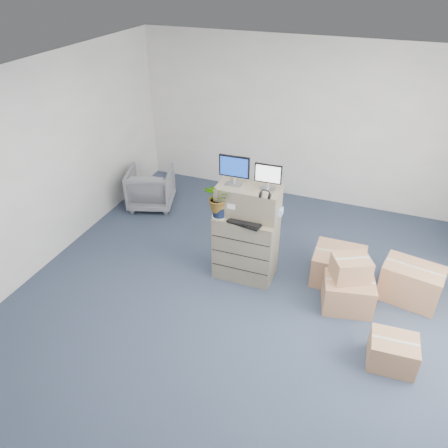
{
  "coord_description": "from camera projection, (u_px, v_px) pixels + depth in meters",
  "views": [
    {
      "loc": [
        1.27,
        -3.72,
        3.93
      ],
      "look_at": [
        -0.32,
        0.4,
        1.13
      ],
      "focal_mm": 35.0,
      "sensor_mm": 36.0,
      "label": 1
    }
  ],
  "objects": [
    {
      "name": "ground",
      "position": [
        237.0,
        322.0,
        5.42
      ],
      "size": [
        7.0,
        7.0,
        0.0
      ],
      "primitive_type": "plane",
      "color": "#222F3E",
      "rests_on": "ground"
    },
    {
      "name": "potted_plant",
      "position": [
        219.0,
        201.0,
        5.59
      ],
      "size": [
        0.47,
        0.5,
        0.4
      ],
      "rotation": [
        0.0,
        0.0,
        0.02
      ],
      "color": "#A0B793",
      "rests_on": "filing_cabinet_lower"
    },
    {
      "name": "filing_cabinet_upper",
      "position": [
        248.0,
        201.0,
        5.64
      ],
      "size": [
        0.82,
        0.42,
        0.41
      ],
      "primitive_type": "cube",
      "rotation": [
        0.0,
        0.0,
        0.02
      ],
      "color": "gray",
      "rests_on": "filing_cabinet_lower"
    },
    {
      "name": "monitor_left",
      "position": [
        234.0,
        169.0,
        5.48
      ],
      "size": [
        0.4,
        0.16,
        0.39
      ],
      "rotation": [
        0.0,
        0.0,
        0.03
      ],
      "color": "#99999E",
      "rests_on": "filing_cabinet_upper"
    },
    {
      "name": "water_bottle",
      "position": [
        255.0,
        210.0,
        5.64
      ],
      "size": [
        0.06,
        0.06,
        0.21
      ],
      "primitive_type": "cylinder",
      "color": "gray",
      "rests_on": "filing_cabinet_lower"
    },
    {
      "name": "headphones",
      "position": [
        265.0,
        194.0,
        5.29
      ],
      "size": [
        0.14,
        0.02,
        0.14
      ],
      "primitive_type": "torus",
      "rotation": [
        1.57,
        0.0,
        0.02
      ],
      "color": "black",
      "rests_on": "filing_cabinet_upper"
    },
    {
      "name": "filing_cabinet_lower",
      "position": [
        246.0,
        246.0,
        5.97
      ],
      "size": [
        0.83,
        0.51,
        0.95
      ],
      "primitive_type": "cube",
      "rotation": [
        0.0,
        0.0,
        0.02
      ],
      "color": "gray",
      "rests_on": "ground"
    },
    {
      "name": "office_chair",
      "position": [
        151.0,
        186.0,
        7.67
      ],
      "size": [
        0.93,
        0.9,
        0.77
      ],
      "primitive_type": "imported",
      "rotation": [
        0.0,
        0.0,
        3.46
      ],
      "color": "slate",
      "rests_on": "ground"
    },
    {
      "name": "cardboard_boxes",
      "position": [
        368.0,
        286.0,
        5.61
      ],
      "size": [
        1.67,
        1.81,
        0.73
      ],
      "color": "#9F6D4D",
      "rests_on": "ground"
    },
    {
      "name": "mouse",
      "position": [
        271.0,
        224.0,
        5.53
      ],
      "size": [
        0.09,
        0.06,
        0.03
      ],
      "primitive_type": "ellipsoid",
      "rotation": [
        0.0,
        0.0,
        0.17
      ],
      "color": "silver",
      "rests_on": "filing_cabinet_lower"
    },
    {
      "name": "phone_dock",
      "position": [
        242.0,
        211.0,
        5.76
      ],
      "size": [
        0.05,
        0.04,
        0.12
      ],
      "rotation": [
        0.0,
        0.0,
        0.02
      ],
      "color": "silver",
      "rests_on": "filing_cabinet_lower"
    },
    {
      "name": "keyboard",
      "position": [
        245.0,
        223.0,
        5.56
      ],
      "size": [
        0.47,
        0.25,
        0.02
      ],
      "primitive_type": "cube",
      "rotation": [
        0.0,
        0.0,
        -0.16
      ],
      "color": "black",
      "rests_on": "filing_cabinet_lower"
    },
    {
      "name": "external_drive",
      "position": [
        272.0,
        216.0,
        5.68
      ],
      "size": [
        0.17,
        0.14,
        0.05
      ],
      "primitive_type": "cube",
      "rotation": [
        0.0,
        0.0,
        0.1
      ],
      "color": "black",
      "rests_on": "filing_cabinet_lower"
    },
    {
      "name": "tissue_box",
      "position": [
        274.0,
        211.0,
        5.66
      ],
      "size": [
        0.25,
        0.14,
        0.09
      ],
      "primitive_type": "cube",
      "rotation": [
        0.0,
        0.0,
        0.08
      ],
      "color": "#4597ED",
      "rests_on": "external_drive"
    },
    {
      "name": "wall_back",
      "position": [
        307.0,
        123.0,
        7.44
      ],
      "size": [
        6.0,
        0.02,
        2.8
      ],
      "primitive_type": "cube",
      "color": "beige",
      "rests_on": "ground"
    },
    {
      "name": "monitor_right",
      "position": [
        268.0,
        176.0,
        5.39
      ],
      "size": [
        0.34,
        0.14,
        0.34
      ],
      "rotation": [
        0.0,
        0.0,
        0.03
      ],
      "color": "#99999E",
      "rests_on": "filing_cabinet_upper"
    }
  ]
}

